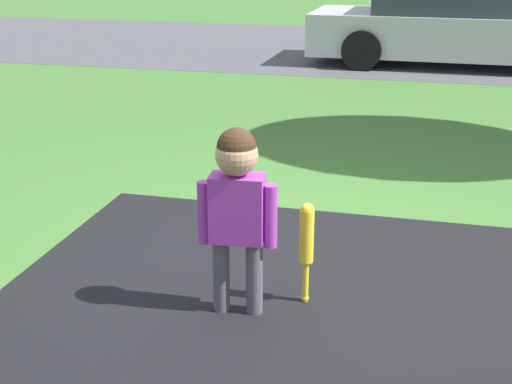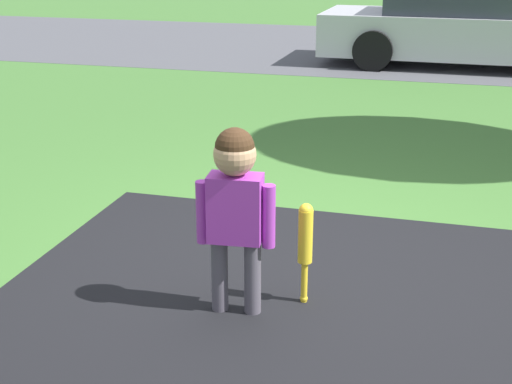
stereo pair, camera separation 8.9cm
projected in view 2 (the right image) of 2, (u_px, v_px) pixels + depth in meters
The scene contains 5 objects.
ground_plane at pixel (308, 271), 4.33m from camera, with size 60.00×60.00×0.00m, color #3D6B2D.
street_strip at pixel (411, 50), 12.70m from camera, with size 40.00×6.00×0.01m.
child at pixel (235, 196), 3.65m from camera, with size 0.42×0.22×1.03m.
baseball_bat at pixel (305, 240), 3.84m from camera, with size 0.08×0.08×0.59m.
parked_car at pixel (471, 26), 10.95m from camera, with size 4.61×1.98×1.27m.
Camera 2 is at (0.74, -3.85, 1.92)m, focal length 50.00 mm.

